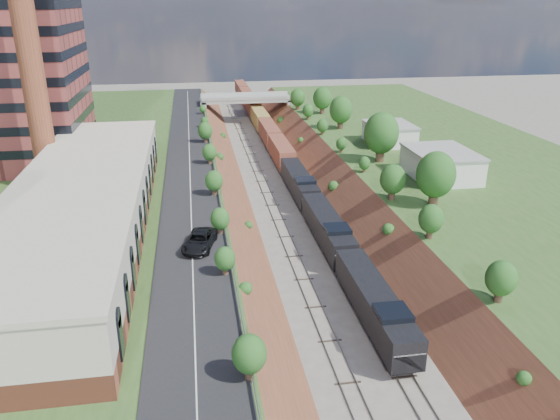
{
  "coord_description": "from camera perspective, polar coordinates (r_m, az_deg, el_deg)",
  "views": [
    {
      "loc": [
        -14.68,
        -25.18,
        31.25
      ],
      "look_at": [
        -4.19,
        39.22,
        6.0
      ],
      "focal_mm": 35.0,
      "sensor_mm": 36.0,
      "label": 1
    }
  ],
  "objects": [
    {
      "name": "platform_left",
      "position": [
        91.75,
        -20.27,
        1.54
      ],
      "size": [
        44.0,
        180.0,
        5.0
      ],
      "primitive_type": "cube",
      "color": "#2F5021",
      "rests_on": "ground"
    },
    {
      "name": "commercial_building",
      "position": [
        68.46,
        -19.9,
        0.44
      ],
      "size": [
        14.3,
        62.3,
        7.0
      ],
      "color": "brown",
      "rests_on": "platform_left"
    },
    {
      "name": "white_building_near",
      "position": [
        89.46,
        16.46,
        4.55
      ],
      "size": [
        9.0,
        12.0,
        4.0
      ],
      "primitive_type": "cube",
      "color": "silver",
      "rests_on": "platform_right"
    },
    {
      "name": "guardrail",
      "position": [
        88.85,
        -6.76,
        4.19
      ],
      "size": [
        0.1,
        171.0,
        0.7
      ],
      "color": "#99999E",
      "rests_on": "platform_left"
    },
    {
      "name": "white_building_far",
      "position": [
        108.88,
        11.36,
        7.77
      ],
      "size": [
        8.0,
        10.0,
        3.6
      ],
      "primitive_type": "cube",
      "color": "silver",
      "rests_on": "platform_right"
    },
    {
      "name": "overpass",
      "position": [
        150.24,
        -3.57,
        11.02
      ],
      "size": [
        24.5,
        8.3,
        7.4
      ],
      "color": "gray",
      "rests_on": "ground"
    },
    {
      "name": "rail_right_track",
      "position": [
        92.34,
        2.08,
        1.42
      ],
      "size": [
        1.58,
        180.0,
        0.18
      ],
      "primitive_type": "cube",
      "color": "gray",
      "rests_on": "ground"
    },
    {
      "name": "rail_left_track",
      "position": [
        91.51,
        -1.11,
        1.24
      ],
      "size": [
        1.58,
        180.0,
        0.18
      ],
      "primitive_type": "cube",
      "color": "gray",
      "rests_on": "ground"
    },
    {
      "name": "freight_train",
      "position": [
        124.32,
        -1.02,
        7.86
      ],
      "size": [
        3.16,
        160.62,
        4.69
      ],
      "color": "black",
      "rests_on": "ground"
    },
    {
      "name": "embankment_left",
      "position": [
        90.81,
        -6.36,
        0.89
      ],
      "size": [
        10.0,
        180.0,
        10.0
      ],
      "primitive_type": "cube",
      "rotation": [
        0.0,
        0.79,
        0.0
      ],
      "color": "brown",
      "rests_on": "ground"
    },
    {
      "name": "smokestack",
      "position": [
        84.17,
        -24.8,
        15.05
      ],
      "size": [
        3.2,
        3.2,
        40.0
      ],
      "primitive_type": "cylinder",
      "color": "brown",
      "rests_on": "platform_left"
    },
    {
      "name": "road",
      "position": [
        89.13,
        -9.39,
        3.77
      ],
      "size": [
        8.0,
        180.0,
        0.1
      ],
      "primitive_type": "cube",
      "color": "black",
      "rests_on": "platform_left"
    },
    {
      "name": "tree_left_crest",
      "position": [
        51.34,
        -4.98,
        -7.07
      ],
      "size": [
        2.45,
        2.45,
        3.55
      ],
      "color": "#473323",
      "rests_on": "platform_left"
    },
    {
      "name": "platform_right",
      "position": [
        101.77,
        19.18,
        3.55
      ],
      "size": [
        44.0,
        180.0,
        5.0
      ],
      "primitive_type": "cube",
      "color": "#2F5021",
      "rests_on": "ground"
    },
    {
      "name": "suv",
      "position": [
        61.85,
        -8.41,
        -3.19
      ],
      "size": [
        4.51,
        6.97,
        1.79
      ],
      "primitive_type": "imported",
      "rotation": [
        0.0,
        0.0,
        -0.26
      ],
      "color": "black",
      "rests_on": "road"
    },
    {
      "name": "tree_right_large",
      "position": [
        75.7,
        15.97,
        3.53
      ],
      "size": [
        5.25,
        5.25,
        7.61
      ],
      "color": "#473323",
      "rests_on": "platform_right"
    },
    {
      "name": "embankment_right",
      "position": [
        94.3,
        7.1,
        1.63
      ],
      "size": [
        10.0,
        180.0,
        10.0
      ],
      "primitive_type": "cube",
      "rotation": [
        0.0,
        0.79,
        0.0
      ],
      "color": "brown",
      "rests_on": "ground"
    }
  ]
}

